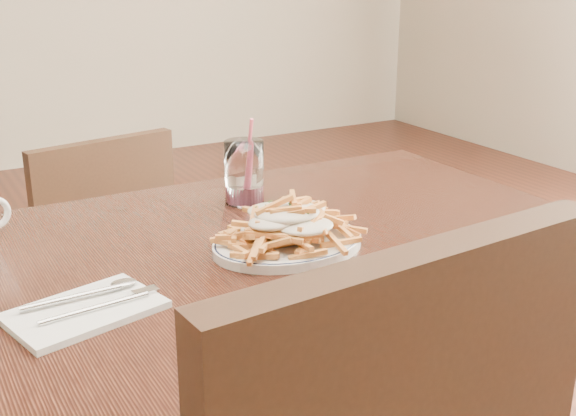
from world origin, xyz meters
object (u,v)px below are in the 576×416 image
table (264,290)px  fries_plate (288,243)px  water_glass (244,176)px  loaded_fries (288,219)px  chair_far (96,263)px

table → fries_plate: (0.03, -0.02, 0.09)m
fries_plate → water_glass: bearing=80.0°
table → loaded_fries: bearing=-37.7°
table → loaded_fries: (0.03, -0.02, 0.13)m
water_glass → loaded_fries: bearing=-100.0°
chair_far → fries_plate: chair_far is taller
chair_far → table: bearing=-83.2°
loaded_fries → fries_plate: bearing=146.3°
table → water_glass: (0.08, 0.22, 0.13)m
chair_far → water_glass: (0.17, -0.55, 0.35)m
loaded_fries → water_glass: bearing=80.0°
loaded_fries → table: bearing=142.3°
fries_plate → water_glass: (0.04, 0.25, 0.04)m
chair_far → loaded_fries: bearing=-81.1°
fries_plate → loaded_fries: (0.00, -0.00, 0.04)m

